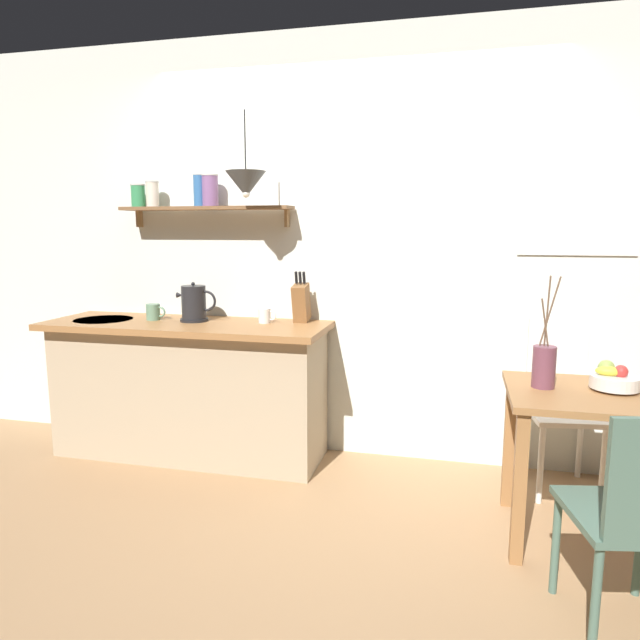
# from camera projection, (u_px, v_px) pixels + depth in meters

# --- Properties ---
(ground_plane) EXTENTS (14.00, 14.00, 0.00)m
(ground_plane) POSITION_uv_depth(u_px,v_px,m) (327.00, 491.00, 3.26)
(ground_plane) COLOR #A87F56
(back_wall) EXTENTS (6.80, 0.11, 2.70)m
(back_wall) POSITION_uv_depth(u_px,v_px,m) (381.00, 250.00, 3.62)
(back_wall) COLOR silver
(back_wall) RESTS_ON ground_plane
(kitchen_counter) EXTENTS (1.83, 0.63, 0.89)m
(kitchen_counter) POSITION_uv_depth(u_px,v_px,m) (189.00, 388.00, 3.73)
(kitchen_counter) COLOR tan
(kitchen_counter) RESTS_ON ground_plane
(wall_shelf) EXTENTS (1.16, 0.20, 0.34)m
(wall_shelf) POSITION_uv_depth(u_px,v_px,m) (192.00, 200.00, 3.70)
(wall_shelf) COLOR brown
(dining_table) EXTENTS (0.82, 0.66, 0.74)m
(dining_table) POSITION_uv_depth(u_px,v_px,m) (598.00, 422.00, 2.65)
(dining_table) COLOR #9E6B3D
(dining_table) RESTS_ON ground_plane
(dining_chair_near) EXTENTS (0.47, 0.50, 0.89)m
(dining_chair_near) POSITION_uv_depth(u_px,v_px,m) (637.00, 513.00, 2.00)
(dining_chair_near) COLOR #4C6B5B
(dining_chair_near) RESTS_ON ground_plane
(dining_chair_far) EXTENTS (0.44, 0.47, 0.96)m
(dining_chair_far) POSITION_uv_depth(u_px,v_px,m) (560.00, 397.00, 3.28)
(dining_chair_far) COLOR white
(dining_chair_far) RESTS_ON ground_plane
(fruit_bowl) EXTENTS (0.22, 0.22, 0.13)m
(fruit_bowl) POSITION_uv_depth(u_px,v_px,m) (614.00, 379.00, 2.66)
(fruit_bowl) COLOR silver
(fruit_bowl) RESTS_ON dining_table
(twig_vase) EXTENTS (0.11, 0.11, 0.53)m
(twig_vase) POSITION_uv_depth(u_px,v_px,m) (544.00, 366.00, 2.70)
(twig_vase) COLOR brown
(twig_vase) RESTS_ON dining_table
(electric_kettle) EXTENTS (0.27, 0.18, 0.25)m
(electric_kettle) POSITION_uv_depth(u_px,v_px,m) (194.00, 304.00, 3.66)
(electric_kettle) COLOR black
(electric_kettle) RESTS_ON kitchen_counter
(knife_block) EXTENTS (0.09, 0.16, 0.33)m
(knife_block) POSITION_uv_depth(u_px,v_px,m) (301.00, 302.00, 3.61)
(knife_block) COLOR brown
(knife_block) RESTS_ON kitchen_counter
(coffee_mug_by_sink) EXTENTS (0.13, 0.09, 0.11)m
(coffee_mug_by_sink) POSITION_uv_depth(u_px,v_px,m) (154.00, 312.00, 3.72)
(coffee_mug_by_sink) COLOR slate
(coffee_mug_by_sink) RESTS_ON kitchen_counter
(coffee_mug_spare) EXTENTS (0.12, 0.08, 0.09)m
(coffee_mug_spare) POSITION_uv_depth(u_px,v_px,m) (265.00, 316.00, 3.61)
(coffee_mug_spare) COLOR white
(coffee_mug_spare) RESTS_ON kitchen_counter
(pendant_lamp) EXTENTS (0.24, 0.24, 0.50)m
(pendant_lamp) POSITION_uv_depth(u_px,v_px,m) (246.00, 184.00, 3.31)
(pendant_lamp) COLOR black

